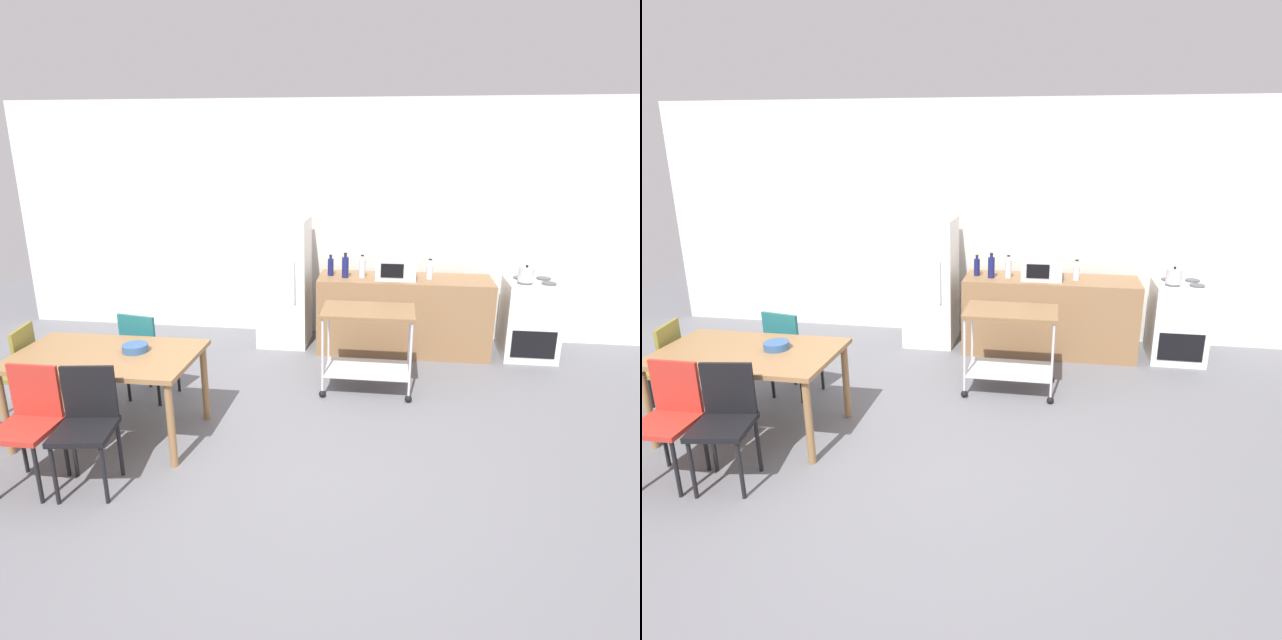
% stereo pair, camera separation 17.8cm
% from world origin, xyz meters
% --- Properties ---
extents(ground_plane, '(12.00, 12.00, 0.00)m').
position_xyz_m(ground_plane, '(0.00, 0.00, 0.00)').
color(ground_plane, slate).
extents(back_wall, '(8.40, 0.12, 2.90)m').
position_xyz_m(back_wall, '(0.00, 3.20, 1.45)').
color(back_wall, silver).
rests_on(back_wall, ground_plane).
extents(kitchen_counter, '(2.00, 0.64, 0.90)m').
position_xyz_m(kitchen_counter, '(0.90, 2.60, 0.45)').
color(kitchen_counter, olive).
rests_on(kitchen_counter, ground_plane).
extents(dining_table, '(1.50, 0.90, 0.75)m').
position_xyz_m(dining_table, '(-1.56, 0.23, 0.67)').
color(dining_table, olive).
rests_on(dining_table, ground_plane).
extents(chair_red, '(0.40, 0.40, 0.89)m').
position_xyz_m(chair_red, '(-1.78, -0.50, 0.52)').
color(chair_red, '#B72D23').
rests_on(chair_red, ground_plane).
extents(chair_black, '(0.46, 0.46, 0.89)m').
position_xyz_m(chair_black, '(-1.36, -0.47, 0.52)').
color(chair_black, black).
rests_on(chair_black, ground_plane).
extents(chair_teal, '(0.47, 0.47, 0.89)m').
position_xyz_m(chair_teal, '(-1.55, 0.94, 0.52)').
color(chair_teal, '#1E666B').
rests_on(chair_teal, ground_plane).
extents(chair_olive, '(0.46, 0.46, 0.89)m').
position_xyz_m(chair_olive, '(-2.50, 0.35, 0.52)').
color(chair_olive, olive).
rests_on(chair_olive, ground_plane).
extents(stove_oven, '(0.60, 0.61, 0.92)m').
position_xyz_m(stove_oven, '(2.35, 2.62, 0.45)').
color(stove_oven, white).
rests_on(stove_oven, ground_plane).
extents(refrigerator, '(0.60, 0.63, 1.55)m').
position_xyz_m(refrigerator, '(-0.55, 2.70, 0.78)').
color(refrigerator, white).
rests_on(refrigerator, ground_plane).
extents(kitchen_cart, '(0.91, 0.57, 0.85)m').
position_xyz_m(kitchen_cart, '(0.54, 1.44, 0.57)').
color(kitchen_cart, brown).
rests_on(kitchen_cart, ground_plane).
extents(bottle_soda, '(0.07, 0.07, 0.25)m').
position_xyz_m(bottle_soda, '(0.03, 2.61, 1.01)').
color(bottle_soda, navy).
rests_on(bottle_soda, kitchen_counter).
extents(bottle_olive_oil, '(0.08, 0.08, 0.29)m').
position_xyz_m(bottle_olive_oil, '(0.21, 2.52, 1.03)').
color(bottle_olive_oil, navy).
rests_on(bottle_olive_oil, kitchen_counter).
extents(bottle_sesame_oil, '(0.07, 0.07, 0.26)m').
position_xyz_m(bottle_sesame_oil, '(0.40, 2.56, 1.01)').
color(bottle_sesame_oil, silver).
rests_on(bottle_sesame_oil, kitchen_counter).
extents(microwave, '(0.46, 0.35, 0.26)m').
position_xyz_m(microwave, '(0.79, 2.55, 1.03)').
color(microwave, silver).
rests_on(microwave, kitchen_counter).
extents(bottle_sparkling_water, '(0.08, 0.08, 0.23)m').
position_xyz_m(bottle_sparkling_water, '(1.18, 2.58, 0.99)').
color(bottle_sparkling_water, silver).
rests_on(bottle_sparkling_water, kitchen_counter).
extents(fruit_bowl, '(0.21, 0.21, 0.06)m').
position_xyz_m(fruit_bowl, '(-1.33, 0.31, 0.78)').
color(fruit_bowl, '#33598C').
rests_on(fruit_bowl, dining_table).
extents(kettle, '(0.24, 0.17, 0.19)m').
position_xyz_m(kettle, '(2.23, 2.52, 1.00)').
color(kettle, silver).
rests_on(kettle, stove_oven).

